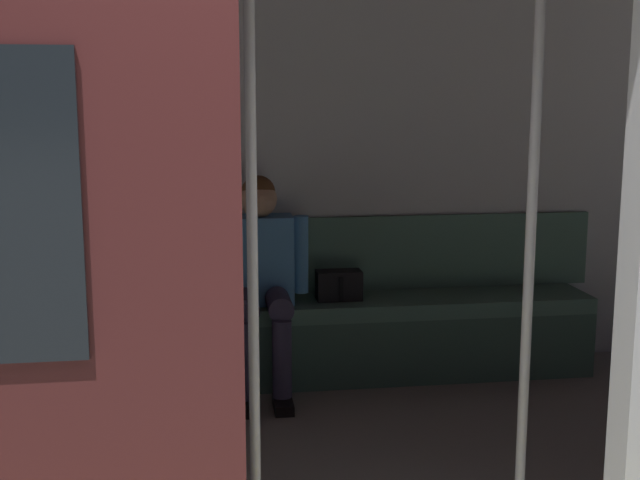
# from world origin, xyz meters

# --- Properties ---
(train_car) EXTENTS (6.40, 2.97, 2.35)m
(train_car) POSITION_xyz_m (0.08, -1.32, 1.58)
(train_car) COLOR silver
(train_car) RESTS_ON ground_plane
(bench_seat) EXTENTS (3.29, 0.44, 0.48)m
(bench_seat) POSITION_xyz_m (0.00, -2.45, 0.37)
(bench_seat) COLOR #4C7566
(bench_seat) RESTS_ON ground_plane
(person_seated) EXTENTS (0.55, 0.67, 1.21)m
(person_seated) POSITION_xyz_m (0.31, -2.40, 0.70)
(person_seated) COLOR #4C8CC6
(person_seated) RESTS_ON ground_plane
(handbag) EXTENTS (0.26, 0.15, 0.17)m
(handbag) POSITION_xyz_m (-0.15, -2.50, 0.56)
(handbag) COLOR black
(handbag) RESTS_ON bench_seat
(book) EXTENTS (0.16, 0.22, 0.03)m
(book) POSITION_xyz_m (0.76, -2.49, 0.49)
(book) COLOR silver
(book) RESTS_ON bench_seat
(grab_pole_door) EXTENTS (0.04, 0.04, 2.21)m
(grab_pole_door) POSITION_xyz_m (0.47, -0.49, 1.11)
(grab_pole_door) COLOR silver
(grab_pole_door) RESTS_ON ground_plane
(grab_pole_far) EXTENTS (0.04, 0.04, 2.21)m
(grab_pole_far) POSITION_xyz_m (-0.47, -0.52, 1.11)
(grab_pole_far) COLOR silver
(grab_pole_far) RESTS_ON ground_plane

